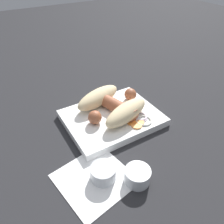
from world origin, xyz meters
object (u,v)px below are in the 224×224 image
at_px(food_tray, 112,118).
at_px(bread_roll, 112,104).
at_px(condiment_cup_near, 103,173).
at_px(condiment_cup_far, 137,176).
at_px(sausage, 114,105).

bearing_deg(food_tray, bread_roll, 62.26).
xyz_separation_m(condiment_cup_near, condiment_cup_far, (0.06, -0.04, 0.00)).
bearing_deg(food_tray, sausage, 45.42).
bearing_deg(condiment_cup_far, food_tray, 74.00).
relative_size(food_tray, bread_roll, 1.29).
distance_m(sausage, condiment_cup_far, 0.22).
height_order(sausage, condiment_cup_near, sausage).
height_order(food_tray, bread_roll, bread_roll).
bearing_deg(condiment_cup_far, condiment_cup_near, 143.55).
xyz_separation_m(food_tray, bread_roll, (0.01, 0.02, 0.03)).
bearing_deg(sausage, condiment_cup_far, -108.78).
bearing_deg(sausage, bread_roll, -174.25).
distance_m(food_tray, sausage, 0.04).
distance_m(food_tray, bread_roll, 0.04).
height_order(bread_roll, condiment_cup_far, bread_roll).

